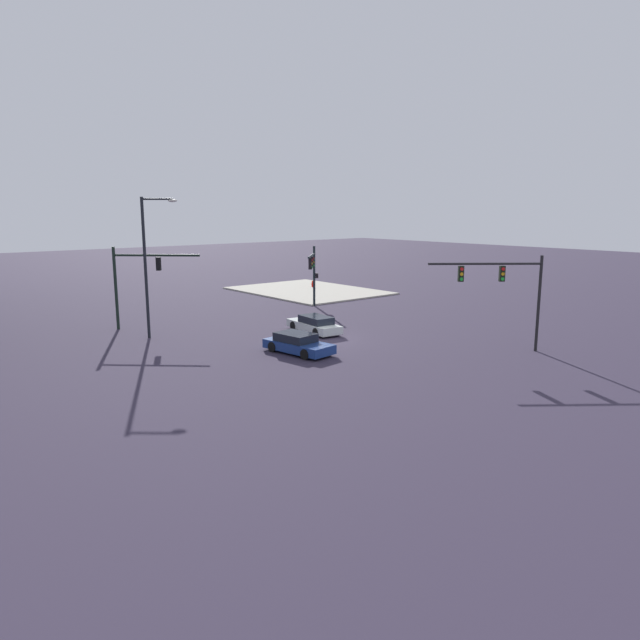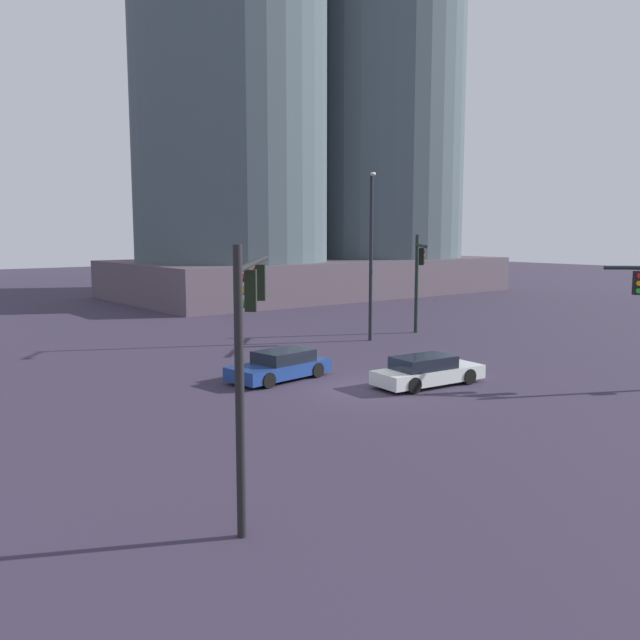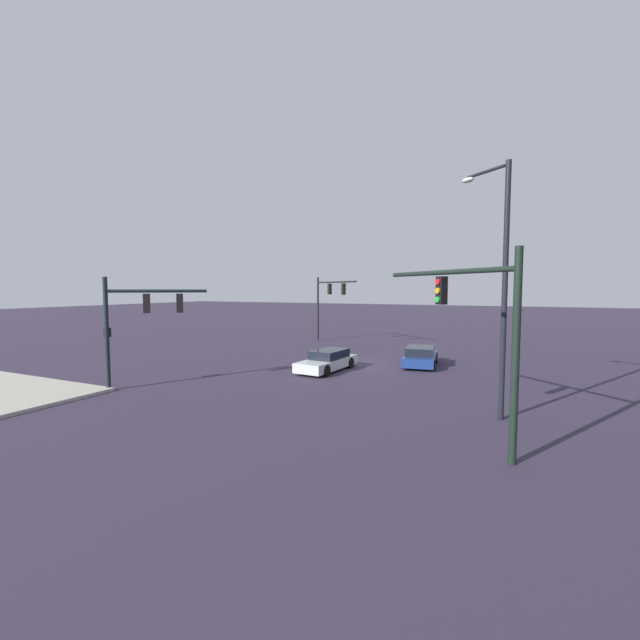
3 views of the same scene
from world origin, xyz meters
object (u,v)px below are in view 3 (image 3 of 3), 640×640
Objects in this scene: traffic_signal_opposite_side at (478,316)px; traffic_signal_cross_street at (328,296)px; sedan_car_waiting_far at (328,361)px; streetlamp_curved_arm at (500,274)px; sedan_car_approaching at (420,356)px; traffic_signal_near_corner at (135,315)px.

traffic_signal_cross_street is at bearing -12.85° from traffic_signal_opposite_side.
traffic_signal_opposite_side reaches higher than sedan_car_waiting_far.
sedan_car_waiting_far is at bearing 9.90° from streetlamp_curved_arm.
traffic_signal_opposite_side is 0.64× the size of streetlamp_curved_arm.
streetlamp_curved_arm is 2.01× the size of sedan_car_approaching.
traffic_signal_near_corner is at bearing 49.19° from streetlamp_curved_arm.
streetlamp_curved_arm is at bearing 64.61° from sedan_car_waiting_far.
traffic_signal_cross_street reaches higher than sedan_car_approaching.
streetlamp_curved_arm is (-3.42, 0.41, 1.35)m from traffic_signal_opposite_side.
traffic_signal_opposite_side is (0.97, 15.68, 0.46)m from traffic_signal_near_corner.
traffic_signal_near_corner is 19.90m from traffic_signal_cross_street.
sedan_car_approaching is 6.09m from sedan_car_waiting_far.
sedan_car_approaching is at bearing -22.10° from streetlamp_curved_arm.
streetlamp_curved_arm is (-2.44, 16.09, 1.81)m from traffic_signal_near_corner.
traffic_signal_cross_street is at bearing -8.81° from streetlamp_curved_arm.
sedan_car_waiting_far is at bearing 123.27° from sedan_car_approaching.
traffic_signal_cross_street is 1.21× the size of sedan_car_waiting_far.
traffic_signal_opposite_side reaches higher than sedan_car_approaching.
traffic_signal_cross_street is (-20.83, -14.52, 0.20)m from traffic_signal_opposite_side.
traffic_signal_opposite_side is 14.33m from sedan_car_approaching.
traffic_signal_opposite_side reaches higher than traffic_signal_near_corner.
sedan_car_approaching is at bearing 0.33° from traffic_signal_cross_street.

